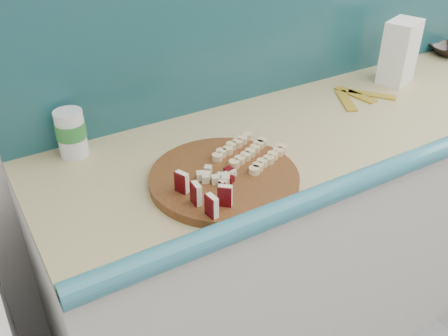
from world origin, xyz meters
name	(u,v)px	position (x,y,z in m)	size (l,w,h in m)	color
kitchen_counter	(347,218)	(0.10, 1.50, 0.46)	(2.20, 0.63, 0.91)	silver
backsplash	(317,14)	(0.10, 1.79, 1.16)	(2.20, 0.02, 0.50)	teal
cutting_board	(224,178)	(-0.52, 1.38, 0.92)	(0.39, 0.39, 0.02)	#4C2110
apple_wedges	(203,194)	(-0.63, 1.30, 0.96)	(0.09, 0.16, 0.05)	beige
apple_chunks	(218,176)	(-0.54, 1.37, 0.94)	(0.06, 0.06, 0.02)	beige
banana_slices	(250,152)	(-0.41, 1.42, 0.94)	(0.20, 0.19, 0.02)	#D3B981
flour_bag	(400,52)	(0.37, 1.63, 1.02)	(0.13, 0.09, 0.23)	white
canister	(71,132)	(-0.81, 1.72, 0.98)	(0.08, 0.08, 0.14)	silver
banana_peel	(358,97)	(0.15, 1.59, 0.91)	(0.23, 0.19, 0.01)	gold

